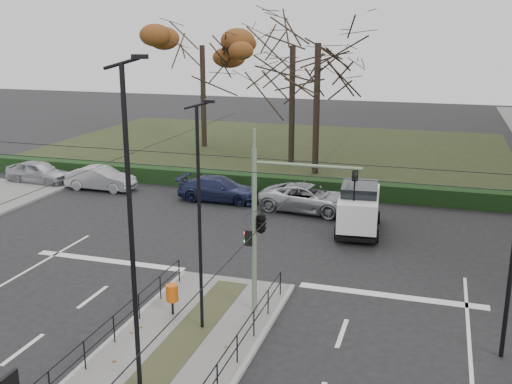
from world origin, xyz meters
TOP-DOWN VIEW (x-y plane):
  - ground at (0.00, 0.00)m, footprint 140.00×140.00m
  - median_island at (0.00, -2.50)m, footprint 4.40×15.00m
  - park at (-6.00, 32.00)m, footprint 38.00×26.00m
  - hedge at (-6.00, 18.60)m, footprint 38.00×1.00m
  - median_railing at (0.00, -2.60)m, footprint 4.14×13.24m
  - catenary at (0.00, 1.62)m, footprint 20.00×34.00m
  - traffic_light at (1.84, 2.52)m, footprint 3.93×2.26m
  - litter_bin at (-1.11, 1.35)m, footprint 0.43×0.43m
  - streetlamp_median_near at (-0.07, -2.99)m, footprint 0.75×0.15m
  - streetlamp_median_far at (0.25, 0.77)m, footprint 0.63×0.13m
  - parked_car_first at (-17.45, 16.10)m, footprint 4.53×2.05m
  - parked_car_second at (-12.74, 15.89)m, footprint 4.40×1.56m
  - parked_car_third at (-4.78, 15.74)m, footprint 4.91×2.03m
  - parked_car_fourth at (0.63, 15.22)m, footprint 5.57×3.02m
  - white_van at (3.76, 12.59)m, footprint 2.37×4.64m
  - rust_tree at (-11.87, 30.94)m, footprint 8.54×8.54m
  - bare_tree_center at (-3.26, 27.03)m, footprint 8.15×8.15m
  - bare_tree_near at (-0.80, 23.94)m, footprint 7.35×7.35m

SIDE VIEW (x-z plane):
  - ground at x=0.00m, z-range 0.00..0.00m
  - park at x=-6.00m, z-range 0.00..0.10m
  - median_island at x=0.00m, z-range 0.00..0.14m
  - hedge at x=-6.00m, z-range 0.00..1.00m
  - parked_car_third at x=-4.78m, z-range 0.00..1.42m
  - parked_car_second at x=-12.74m, z-range 0.00..1.45m
  - parked_car_fourth at x=0.63m, z-range 0.00..1.48m
  - parked_car_first at x=-17.45m, z-range 0.00..1.51m
  - litter_bin at x=-1.11m, z-range 0.37..1.47m
  - median_railing at x=0.00m, z-range 0.52..1.44m
  - white_van at x=3.76m, z-range 0.05..2.46m
  - catenary at x=0.00m, z-range 0.42..6.42m
  - traffic_light at x=1.84m, z-range 0.61..6.39m
  - streetlamp_median_far at x=0.25m, z-range 0.20..7.74m
  - streetlamp_median_near at x=-0.07m, z-range 0.22..9.21m
  - bare_tree_center at x=-3.26m, z-range 2.34..13.65m
  - bare_tree_near at x=-0.80m, z-range 2.40..14.06m
  - rust_tree at x=-11.87m, z-range 2.96..13.99m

